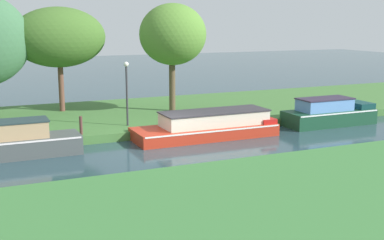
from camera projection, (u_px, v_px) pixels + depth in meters
The scene contains 10 objects.
ground_plane at pixel (168, 148), 22.11m from camera, with size 120.00×120.00×0.00m, color #264048.
riverbank_far at pixel (123, 116), 28.35m from camera, with size 72.00×10.00×0.40m, color #417135.
riverbank_near at pixel (286, 214), 14.00m from camera, with size 72.00×10.00×0.40m, color #3A7538.
red_barge at pixel (210, 126), 24.11m from camera, with size 6.93×2.32×1.26m.
forest_cruiser at pixel (329, 113), 26.92m from camera, with size 5.06×1.82×1.47m.
willow_tree_centre at pixel (59, 37), 28.03m from camera, with size 5.20×3.45×5.86m.
willow_tree_right at pixel (173, 35), 28.04m from camera, with size 3.78×3.47×6.06m.
lamp_post at pixel (127, 86), 24.51m from camera, with size 0.24×0.24×3.15m.
mooring_post_near at pixel (231, 116), 25.92m from camera, with size 0.20×0.20×0.53m, color #56302B.
mooring_post_far at pixel (81, 125), 22.82m from camera, with size 0.14×0.14×0.84m, color #502E2B.
Camera 1 is at (-7.75, -20.03, 5.47)m, focal length 47.14 mm.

